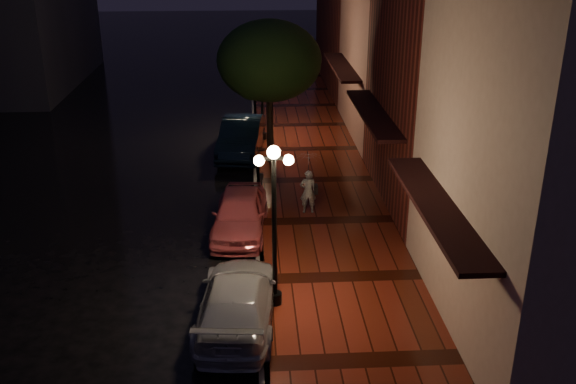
% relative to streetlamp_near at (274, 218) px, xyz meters
% --- Properties ---
extents(ground, '(120.00, 120.00, 0.00)m').
position_rel_streetlamp_near_xyz_m(ground, '(-0.35, 5.00, -2.60)').
color(ground, black).
rests_on(ground, ground).
extents(sidewalk, '(4.50, 60.00, 0.15)m').
position_rel_streetlamp_near_xyz_m(sidewalk, '(1.90, 5.00, -2.53)').
color(sidewalk, '#44170C').
rests_on(sidewalk, ground).
extents(curb, '(0.25, 60.00, 0.15)m').
position_rel_streetlamp_near_xyz_m(curb, '(-0.35, 5.00, -2.53)').
color(curb, '#595451').
rests_on(curb, ground).
extents(storefront_near, '(5.00, 8.00, 8.50)m').
position_rel_streetlamp_near_xyz_m(storefront_near, '(6.65, -1.00, 1.65)').
color(storefront_near, gray).
rests_on(storefront_near, ground).
extents(storefront_mid, '(5.00, 8.00, 11.00)m').
position_rel_streetlamp_near_xyz_m(storefront_mid, '(6.65, 7.00, 2.90)').
color(storefront_mid, '#511914').
rests_on(storefront_mid, ground).
extents(storefront_far, '(5.00, 8.00, 9.00)m').
position_rel_streetlamp_near_xyz_m(storefront_far, '(6.65, 15.00, 1.90)').
color(storefront_far, '#8C5951').
rests_on(storefront_far, ground).
extents(storefront_extra, '(5.00, 12.00, 10.00)m').
position_rel_streetlamp_near_xyz_m(storefront_extra, '(6.65, 25.00, 2.40)').
color(storefront_extra, '#511914').
rests_on(storefront_extra, ground).
extents(streetlamp_near, '(0.96, 0.36, 4.31)m').
position_rel_streetlamp_near_xyz_m(streetlamp_near, '(0.00, 0.00, 0.00)').
color(streetlamp_near, black).
rests_on(streetlamp_near, sidewalk).
extents(streetlamp_far, '(0.96, 0.36, 4.31)m').
position_rel_streetlamp_near_xyz_m(streetlamp_far, '(0.00, 14.00, 0.00)').
color(streetlamp_far, black).
rests_on(streetlamp_far, sidewalk).
extents(street_tree, '(4.16, 4.16, 5.80)m').
position_rel_streetlamp_near_xyz_m(street_tree, '(0.26, 10.99, 1.64)').
color(street_tree, black).
rests_on(street_tree, sidewalk).
extents(pink_car, '(1.99, 4.24, 1.40)m').
position_rel_streetlamp_near_xyz_m(pink_car, '(-0.95, 4.52, -1.90)').
color(pink_car, '#D85961').
rests_on(pink_car, ground).
extents(navy_car, '(2.23, 4.96, 1.58)m').
position_rel_streetlamp_near_xyz_m(navy_car, '(-0.95, 12.36, -1.81)').
color(navy_car, black).
rests_on(navy_car, ground).
extents(silver_car, '(2.27, 4.76, 1.34)m').
position_rel_streetlamp_near_xyz_m(silver_car, '(-0.95, -0.65, -1.93)').
color(silver_car, '#A8A8B0').
rests_on(silver_car, ground).
extents(woman_with_umbrella, '(0.89, 0.91, 2.15)m').
position_rel_streetlamp_near_xyz_m(woman_with_umbrella, '(1.36, 5.70, -1.03)').
color(woman_with_umbrella, silver).
rests_on(woman_with_umbrella, sidewalk).
extents(parking_meter, '(0.13, 0.11, 1.20)m').
position_rel_streetlamp_near_xyz_m(parking_meter, '(-0.20, 6.39, -1.72)').
color(parking_meter, black).
rests_on(parking_meter, sidewalk).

